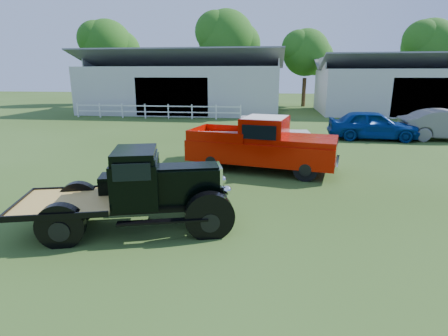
% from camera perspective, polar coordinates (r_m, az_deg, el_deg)
% --- Properties ---
extents(ground, '(120.00, 120.00, 0.00)m').
position_cam_1_polar(ground, '(9.07, -2.30, -8.35)').
color(ground, '#2E4816').
extents(shed_left, '(18.80, 10.20, 5.60)m').
position_cam_1_polar(shed_left, '(35.23, -6.37, 13.75)').
color(shed_left, '#AEAEAE').
rests_on(shed_left, ground).
extents(shed_right, '(16.80, 9.20, 5.20)m').
position_cam_1_polar(shed_right, '(37.36, 27.96, 11.89)').
color(shed_right, '#AEAEAE').
rests_on(shed_right, ground).
extents(fence_rail, '(14.20, 0.16, 1.20)m').
position_cam_1_polar(fence_rail, '(29.89, -10.93, 9.10)').
color(fence_rail, white).
rests_on(fence_rail, ground).
extents(tree_a, '(6.30, 6.30, 10.50)m').
position_cam_1_polar(tree_a, '(45.59, -18.34, 16.49)').
color(tree_a, '#25560F').
rests_on(tree_a, ground).
extents(tree_b, '(6.90, 6.90, 11.50)m').
position_cam_1_polar(tree_b, '(42.59, 0.35, 18.03)').
color(tree_b, '#25560F').
rests_on(tree_b, ground).
extents(tree_c, '(5.40, 5.40, 9.00)m').
position_cam_1_polar(tree_c, '(41.35, 13.14, 16.01)').
color(tree_c, '#25560F').
rests_on(tree_c, ground).
extents(tree_d, '(6.00, 6.00, 10.00)m').
position_cam_1_polar(tree_d, '(45.33, 30.23, 14.94)').
color(tree_d, '#25560F').
rests_on(tree_d, ground).
extents(vintage_flatbed, '(5.23, 3.19, 1.94)m').
position_cam_1_polar(vintage_flatbed, '(8.54, -14.64, -3.42)').
color(vintage_flatbed, black).
rests_on(vintage_flatbed, ground).
extents(red_pickup, '(6.03, 3.30, 2.08)m').
position_cam_1_polar(red_pickup, '(13.41, 6.16, 3.99)').
color(red_pickup, '#AB0E02').
rests_on(red_pickup, ground).
extents(white_pickup, '(5.01, 2.26, 1.79)m').
position_cam_1_polar(white_pickup, '(14.96, 4.95, 4.63)').
color(white_pickup, '#BCBAB4').
rests_on(white_pickup, ground).
extents(misc_car_blue, '(4.90, 2.14, 1.64)m').
position_cam_1_polar(misc_car_blue, '(21.50, 23.06, 6.49)').
color(misc_car_blue, navy).
rests_on(misc_car_blue, ground).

